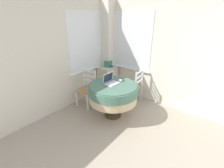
{
  "coord_description": "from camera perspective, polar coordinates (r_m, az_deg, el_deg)",
  "views": [
    {
      "loc": [
        -1.14,
        0.26,
        2.02
      ],
      "look_at": [
        1.24,
        2.17,
        0.69
      ],
      "focal_mm": 24.0,
      "sensor_mm": 36.0,
      "label": 1
    }
  ],
  "objects": [
    {
      "name": "dining_chair_near_back_window",
      "position": [
        3.75,
        -9.46,
        -1.73
      ],
      "size": [
        0.44,
        0.45,
        0.91
      ],
      "color": "#A87F51",
      "rests_on": "ground_plane"
    },
    {
      "name": "cell_phone",
      "position": [
        3.32,
        3.7,
        1.48
      ],
      "size": [
        0.06,
        0.1,
        0.01
      ],
      "color": "black",
      "rests_on": "round_dining_table"
    },
    {
      "name": "corner_cabinet",
      "position": [
        4.44,
        -1.63,
        1.9
      ],
      "size": [
        0.53,
        0.42,
        0.76
      ],
      "color": "beige",
      "rests_on": "ground_plane"
    },
    {
      "name": "corner_room_shell",
      "position": [
        3.16,
        3.27,
        9.94
      ],
      "size": [
        4.55,
        5.04,
        2.55
      ],
      "color": "silver",
      "rests_on": "ground_plane"
    },
    {
      "name": "book_on_cabinet",
      "position": [
        4.33,
        -1.13,
        6.84
      ],
      "size": [
        0.13,
        0.23,
        0.02
      ],
      "color": "#33478C",
      "rests_on": "corner_cabinet"
    },
    {
      "name": "storage_box",
      "position": [
        4.32,
        -1.52,
        7.77
      ],
      "size": [
        0.21,
        0.14,
        0.17
      ],
      "color": "#387A5B",
      "rests_on": "corner_cabinet"
    },
    {
      "name": "laptop",
      "position": [
        3.14,
        -0.44,
        1.02
      ],
      "size": [
        0.31,
        0.26,
        0.22
      ],
      "color": "silver",
      "rests_on": "round_dining_table"
    },
    {
      "name": "dining_chair_near_right_window",
      "position": [
        3.84,
        8.39,
        -1.05
      ],
      "size": [
        0.43,
        0.41,
        0.91
      ],
      "color": "#A87F51",
      "rests_on": "ground_plane"
    },
    {
      "name": "computer_mouse",
      "position": [
        3.25,
        3.3,
        1.39
      ],
      "size": [
        0.06,
        0.1,
        0.05
      ],
      "color": "silver",
      "rests_on": "round_dining_table"
    },
    {
      "name": "round_dining_table",
      "position": [
        3.17,
        0.41,
        -2.91
      ],
      "size": [
        1.05,
        1.05,
        0.77
      ],
      "color": "#4C3D2D",
      "rests_on": "ground_plane"
    }
  ]
}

